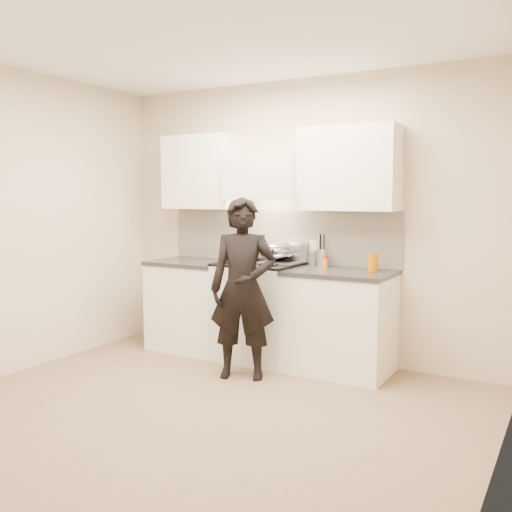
# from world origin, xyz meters

# --- Properties ---
(ground_plane) EXTENTS (4.00, 4.00, 0.00)m
(ground_plane) POSITION_xyz_m (0.00, 0.00, 0.00)
(ground_plane) COLOR #826C53
(room_shell) EXTENTS (4.04, 3.54, 2.70)m
(room_shell) POSITION_xyz_m (-0.06, 0.37, 1.60)
(room_shell) COLOR beige
(room_shell) RESTS_ON ground
(stove) EXTENTS (0.76, 0.65, 0.96)m
(stove) POSITION_xyz_m (-0.30, 1.42, 0.47)
(stove) COLOR white
(stove) RESTS_ON ground
(counter_right) EXTENTS (0.92, 0.67, 0.92)m
(counter_right) POSITION_xyz_m (0.53, 1.43, 0.46)
(counter_right) COLOR white
(counter_right) RESTS_ON ground
(counter_left) EXTENTS (0.82, 0.67, 0.92)m
(counter_left) POSITION_xyz_m (-1.08, 1.43, 0.46)
(counter_left) COLOR white
(counter_left) RESTS_ON ground
(wok) EXTENTS (0.37, 0.45, 0.30)m
(wok) POSITION_xyz_m (-0.19, 1.57, 1.06)
(wok) COLOR #A9ABBD
(wok) RESTS_ON stove
(stock_pot) EXTENTS (0.38, 0.27, 0.18)m
(stock_pot) POSITION_xyz_m (-0.43, 1.32, 1.05)
(stock_pot) COLOR #A9ABBD
(stock_pot) RESTS_ON stove
(utensil_crock) EXTENTS (0.11, 0.11, 0.30)m
(utensil_crock) POSITION_xyz_m (0.25, 1.63, 1.01)
(utensil_crock) COLOR silver
(utensil_crock) RESTS_ON counter_right
(spice_jar) EXTENTS (0.05, 0.05, 0.11)m
(spice_jar) POSITION_xyz_m (0.31, 1.60, 0.97)
(spice_jar) COLOR orange
(spice_jar) RESTS_ON counter_right
(oil_glass) EXTENTS (0.09, 0.09, 0.16)m
(oil_glass) POSITION_xyz_m (0.79, 1.53, 1.00)
(oil_glass) COLOR #B55F0A
(oil_glass) RESTS_ON counter_right
(person) EXTENTS (0.67, 0.56, 1.57)m
(person) POSITION_xyz_m (-0.14, 0.85, 0.79)
(person) COLOR black
(person) RESTS_ON ground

